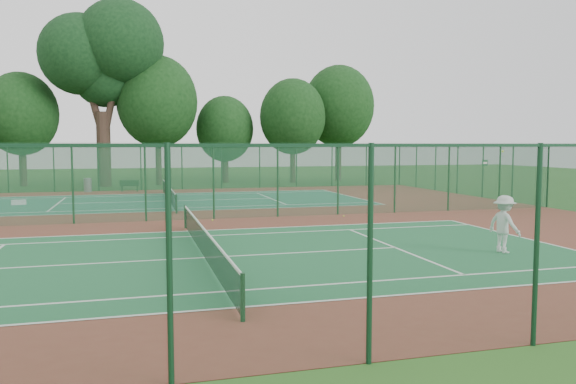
% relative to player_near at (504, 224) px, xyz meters
% --- Properties ---
extents(ground, '(120.00, 120.00, 0.00)m').
position_rel_player_near_xyz_m(ground, '(-9.37, 10.71, -0.94)').
color(ground, '#26541A').
rests_on(ground, ground).
extents(red_pad, '(40.00, 36.00, 0.01)m').
position_rel_player_near_xyz_m(red_pad, '(-9.37, 10.71, -0.94)').
color(red_pad, maroon).
rests_on(red_pad, ground).
extents(court_near, '(23.77, 10.97, 0.01)m').
position_rel_player_near_xyz_m(court_near, '(-9.37, 1.71, -0.93)').
color(court_near, '#1E6137').
rests_on(court_near, red_pad).
extents(court_far, '(23.77, 10.97, 0.01)m').
position_rel_player_near_xyz_m(court_far, '(-9.37, 19.71, -0.93)').
color(court_far, '#206648').
rests_on(court_far, red_pad).
extents(fence_north, '(40.00, 0.09, 3.50)m').
position_rel_player_near_xyz_m(fence_north, '(-9.37, 28.71, 0.82)').
color(fence_north, '#164427').
rests_on(fence_north, ground).
extents(fence_south, '(40.00, 0.09, 3.50)m').
position_rel_player_near_xyz_m(fence_south, '(-9.37, -7.29, 0.82)').
color(fence_south, '#164427').
rests_on(fence_south, ground).
extents(fence_east, '(0.09, 36.00, 3.50)m').
position_rel_player_near_xyz_m(fence_east, '(10.63, 10.71, 0.82)').
color(fence_east, '#184A2F').
rests_on(fence_east, ground).
extents(fence_divider, '(40.00, 0.09, 3.50)m').
position_rel_player_near_xyz_m(fence_divider, '(-9.37, 10.71, 0.82)').
color(fence_divider, '#18492F').
rests_on(fence_divider, ground).
extents(tennis_net_near, '(0.10, 12.90, 0.97)m').
position_rel_player_near_xyz_m(tennis_net_near, '(-9.37, 1.71, -0.40)').
color(tennis_net_near, '#13341C').
rests_on(tennis_net_near, ground).
extents(tennis_net_far, '(0.10, 12.90, 0.97)m').
position_rel_player_near_xyz_m(tennis_net_far, '(-9.37, 19.71, -0.40)').
color(tennis_net_far, '#12321B').
rests_on(tennis_net_far, ground).
extents(player_near, '(0.93, 1.31, 1.84)m').
position_rel_player_near_xyz_m(player_near, '(0.00, 0.00, 0.00)').
color(player_near, silver).
rests_on(player_near, court_near).
extents(trash_bin, '(0.64, 0.64, 1.01)m').
position_rel_player_near_xyz_m(trash_bin, '(-14.71, 28.06, -0.42)').
color(trash_bin, slate).
rests_on(trash_bin, red_pad).
extents(bench, '(1.41, 0.53, 0.85)m').
position_rel_player_near_xyz_m(bench, '(-11.76, 27.64, -0.49)').
color(bench, black).
rests_on(bench, red_pad).
extents(kit_bag, '(0.83, 0.51, 0.29)m').
position_rel_player_near_xyz_m(kit_bag, '(-17.85, 19.75, -0.78)').
color(kit_bag, silver).
rests_on(kit_bag, red_pad).
extents(stray_ball_a, '(0.08, 0.08, 0.08)m').
position_rel_player_near_xyz_m(stray_ball_a, '(-8.65, 10.22, -0.89)').
color(stray_ball_a, gold).
rests_on(stray_ball_a, red_pad).
extents(stray_ball_b, '(0.07, 0.07, 0.07)m').
position_rel_player_near_xyz_m(stray_ball_b, '(-1.69, 9.85, -0.89)').
color(stray_ball_b, yellow).
rests_on(stray_ball_b, red_pad).
extents(stray_ball_c, '(0.08, 0.08, 0.08)m').
position_rel_player_near_xyz_m(stray_ball_c, '(-7.99, 10.01, -0.89)').
color(stray_ball_c, '#BDD732').
rests_on(stray_ball_c, red_pad).
extents(big_tree, '(9.97, 7.30, 15.32)m').
position_rel_player_near_xyz_m(big_tree, '(-13.68, 33.74, 9.91)').
color(big_tree, '#33221B').
rests_on(big_tree, ground).
extents(evergreen_row, '(39.00, 5.00, 12.00)m').
position_rel_player_near_xyz_m(evergreen_row, '(-8.87, 34.96, -0.94)').
color(evergreen_row, black).
rests_on(evergreen_row, ground).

